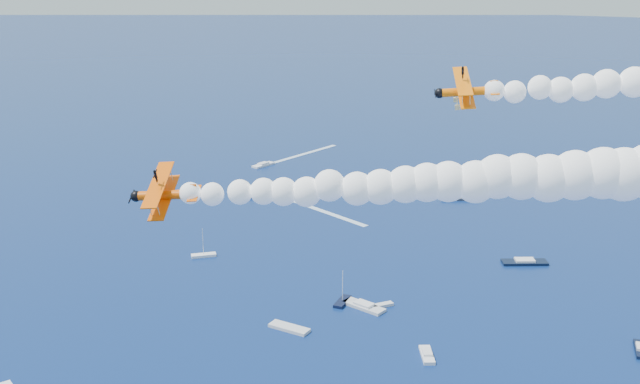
% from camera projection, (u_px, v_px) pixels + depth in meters
% --- Properties ---
extents(biplane_lead, '(9.79, 11.24, 7.43)m').
position_uv_depth(biplane_lead, '(467.00, 92.00, 91.72)').
color(biplane_lead, '#FF6F05').
extents(biplane_trail, '(10.53, 12.15, 8.50)m').
position_uv_depth(biplane_trail, '(166.00, 195.00, 87.74)').
color(biplane_trail, '#FA5A05').
extents(smoke_trail_trail, '(62.51, 40.33, 10.88)m').
position_uv_depth(smoke_trail_trail, '(439.00, 182.00, 84.45)').
color(smoke_trail_trail, white).
extents(spectator_boats, '(205.48, 170.95, 0.70)m').
position_uv_depth(spectator_boats, '(475.00, 300.00, 179.89)').
color(spectator_boats, '#333944').
rests_on(spectator_boats, ground).
extents(boat_wakes, '(198.13, 172.55, 0.04)m').
position_uv_depth(boat_wakes, '(502.00, 246.00, 213.57)').
color(boat_wakes, white).
rests_on(boat_wakes, ground).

